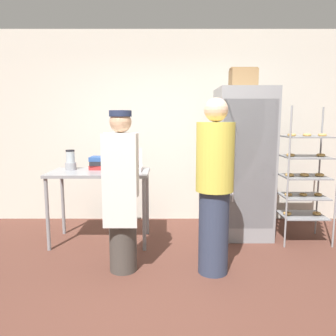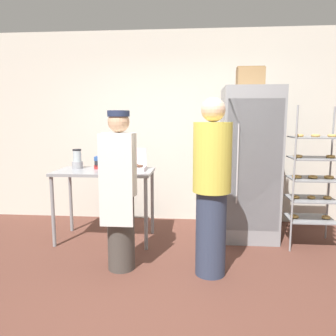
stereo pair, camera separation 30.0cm
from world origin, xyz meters
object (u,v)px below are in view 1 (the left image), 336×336
at_px(donut_box, 131,167).
at_px(blender_pitcher, 71,161).
at_px(person_customer, 215,186).
at_px(binder_stack, 103,163).
at_px(refrigerator, 243,163).
at_px(baking_rack, 305,176).
at_px(person_baker, 122,190).
at_px(cardboard_storage_box, 243,79).

height_order(donut_box, blender_pitcher, donut_box).
bearing_deg(person_customer, binder_stack, 141.85).
xyz_separation_m(blender_pitcher, person_customer, (1.70, -0.97, -0.13)).
relative_size(refrigerator, blender_pitcher, 7.65).
relative_size(baking_rack, person_baker, 1.04).
distance_m(blender_pitcher, person_customer, 1.96).
bearing_deg(refrigerator, binder_stack, -176.08).
xyz_separation_m(binder_stack, person_customer, (1.30, -1.02, -0.10)).
height_order(baking_rack, person_baker, baking_rack).
relative_size(refrigerator, person_customer, 1.11).
bearing_deg(refrigerator, person_customer, -114.94).
relative_size(baking_rack, donut_box, 6.24).
bearing_deg(donut_box, refrigerator, 10.48).
bearing_deg(person_baker, binder_stack, 111.09).
bearing_deg(donut_box, blender_pitcher, 173.12).
height_order(donut_box, person_baker, person_baker).
height_order(blender_pitcher, person_baker, person_baker).
height_order(donut_box, cardboard_storage_box, cardboard_storage_box).
bearing_deg(binder_stack, person_baker, -68.91).
relative_size(refrigerator, baking_rack, 1.14).
xyz_separation_m(refrigerator, baking_rack, (0.73, -0.25, -0.13)).
height_order(cardboard_storage_box, person_customer, cardboard_storage_box).
bearing_deg(blender_pitcher, donut_box, -6.88).
distance_m(baking_rack, person_customer, 1.55).
xyz_separation_m(binder_stack, person_baker, (0.38, -0.98, -0.14)).
distance_m(baking_rack, donut_box, 2.18).
height_order(refrigerator, blender_pitcher, refrigerator).
distance_m(donut_box, cardboard_storage_box, 1.85).
height_order(blender_pitcher, person_customer, person_customer).
distance_m(refrigerator, person_customer, 1.27).
distance_m(donut_box, binder_stack, 0.41).
bearing_deg(person_baker, blender_pitcher, 129.98).
height_order(refrigerator, binder_stack, refrigerator).
relative_size(donut_box, blender_pitcher, 1.08).
relative_size(donut_box, person_customer, 0.16).
bearing_deg(binder_stack, blender_pitcher, -173.09).
bearing_deg(person_customer, cardboard_storage_box, 66.92).
bearing_deg(blender_pitcher, baking_rack, -1.49).
bearing_deg(refrigerator, person_baker, -142.74).
xyz_separation_m(person_baker, person_customer, (0.92, -0.04, 0.04)).
relative_size(donut_box, cardboard_storage_box, 0.80).
distance_m(refrigerator, donut_box, 1.48).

